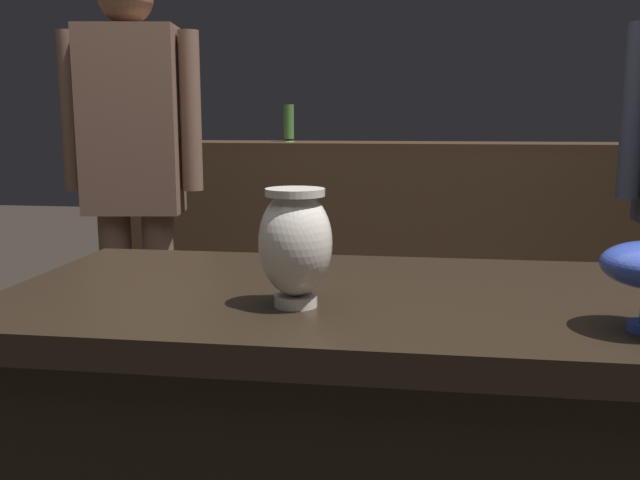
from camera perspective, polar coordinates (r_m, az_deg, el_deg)
The scene contains 5 objects.
back_display_shelf at distance 3.44m, azimuth 5.95°, elevation -0.22°, with size 2.60×0.40×0.99m.
vase_centerpiece at distance 1.10m, azimuth -2.06°, elevation -0.23°, with size 0.12×0.12×0.19m.
shelf_vase_left at distance 3.46m, azimuth -2.61°, elevation 9.59°, with size 0.07×0.07×0.18m.
shelf_vase_far_left at distance 3.60m, azimuth -10.86°, elevation 8.97°, with size 0.10×0.10×0.08m.
visitor_near_left at distance 2.43m, azimuth -15.20°, elevation 5.66°, with size 0.47×0.23×1.59m.
Camera 1 is at (0.13, -1.18, 1.10)m, focal length 38.60 mm.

